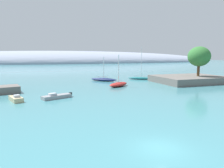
% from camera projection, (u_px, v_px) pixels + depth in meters
% --- Properties ---
extents(water, '(600.00, 600.00, 0.00)m').
position_uv_depth(water, '(160.00, 148.00, 16.78)').
color(water, teal).
rests_on(water, ground).
extents(shore_outcrop, '(18.75, 14.39, 1.83)m').
position_uv_depth(shore_outcrop, '(189.00, 79.00, 58.65)').
color(shore_outcrop, '#66605B').
rests_on(shore_outcrop, ground).
extents(tree_clump_shore, '(6.11, 6.11, 8.28)m').
position_uv_depth(tree_clump_shore, '(199.00, 57.00, 57.19)').
color(tree_clump_shore, brown).
rests_on(tree_clump_shore, shore_outcrop).
extents(distant_ridge, '(391.47, 89.33, 26.14)m').
position_uv_depth(distant_ridge, '(66.00, 63.00, 231.42)').
color(distant_ridge, '#8E99AD').
rests_on(distant_ridge, ground).
extents(sailboat_red_near_shore, '(6.85, 5.77, 7.79)m').
position_uv_depth(sailboat_red_near_shore, '(119.00, 84.00, 50.90)').
color(sailboat_red_near_shore, red).
rests_on(sailboat_red_near_shore, water).
extents(sailboat_navy_mid_mooring, '(7.62, 7.31, 7.22)m').
position_uv_depth(sailboat_navy_mid_mooring, '(104.00, 79.00, 61.81)').
color(sailboat_navy_mid_mooring, navy).
rests_on(sailboat_navy_mid_mooring, water).
extents(sailboat_teal_outer_mooring, '(7.71, 5.94, 10.42)m').
position_uv_depth(sailboat_teal_outer_mooring, '(141.00, 78.00, 66.21)').
color(sailboat_teal_outer_mooring, '#1E6B70').
rests_on(sailboat_teal_outer_mooring, water).
extents(motorboat_grey_foreground, '(5.57, 3.49, 1.03)m').
position_uv_depth(motorboat_grey_foreground, '(56.00, 96.00, 36.48)').
color(motorboat_grey_foreground, gray).
rests_on(motorboat_grey_foreground, water).
extents(motorboat_sand_outer, '(2.72, 4.56, 1.14)m').
position_uv_depth(motorboat_sand_outer, '(16.00, 99.00, 34.35)').
color(motorboat_sand_outer, '#C6B284').
rests_on(motorboat_sand_outer, water).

